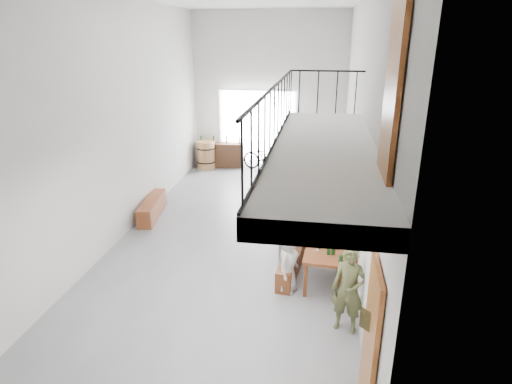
% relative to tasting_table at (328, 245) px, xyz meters
% --- Properties ---
extents(floor, '(12.00, 12.00, 0.00)m').
position_rel_tasting_table_xyz_m(floor, '(-2.20, 1.61, -0.71)').
color(floor, slate).
rests_on(floor, ground).
extents(room_walls, '(12.00, 12.00, 12.00)m').
position_rel_tasting_table_xyz_m(room_walls, '(-2.20, 1.61, 2.85)').
color(room_walls, silver).
rests_on(room_walls, ground).
extents(gateway_portal, '(2.80, 0.08, 2.80)m').
position_rel_tasting_table_xyz_m(gateway_portal, '(-2.60, 7.55, 0.69)').
color(gateway_portal, white).
rests_on(gateway_portal, ground).
extents(right_wall_decor, '(0.07, 8.28, 5.07)m').
position_rel_tasting_table_xyz_m(right_wall_decor, '(0.50, -0.25, 1.04)').
color(right_wall_decor, brown).
rests_on(right_wall_decor, ground).
extents(balcony, '(1.52, 5.62, 4.00)m').
position_rel_tasting_table_xyz_m(balcony, '(-0.22, -1.51, 2.26)').
color(balcony, white).
rests_on(balcony, ground).
extents(tasting_table, '(0.94, 2.02, 0.79)m').
position_rel_tasting_table_xyz_m(tasting_table, '(0.00, 0.00, 0.00)').
color(tasting_table, brown).
rests_on(tasting_table, ground).
extents(bench_inner, '(0.54, 1.91, 0.43)m').
position_rel_tasting_table_xyz_m(bench_inner, '(-0.70, 0.09, -0.49)').
color(bench_inner, brown).
rests_on(bench_inner, ground).
extents(bench_wall, '(0.30, 2.15, 0.49)m').
position_rel_tasting_table_xyz_m(bench_wall, '(0.37, 0.06, -0.46)').
color(bench_wall, brown).
rests_on(bench_wall, ground).
extents(tableware, '(0.39, 1.13, 0.35)m').
position_rel_tasting_table_xyz_m(tableware, '(-0.03, -0.20, 0.24)').
color(tableware, black).
rests_on(tableware, tasting_table).
extents(side_bench, '(0.62, 1.80, 0.50)m').
position_rel_tasting_table_xyz_m(side_bench, '(-4.70, 2.36, -0.46)').
color(side_bench, brown).
rests_on(side_bench, ground).
extents(oak_barrel, '(0.70, 0.70, 1.02)m').
position_rel_tasting_table_xyz_m(oak_barrel, '(-4.44, 7.01, -0.19)').
color(oak_barrel, '#9C7145').
rests_on(oak_barrel, ground).
extents(serving_counter, '(1.76, 0.71, 0.90)m').
position_rel_tasting_table_xyz_m(serving_counter, '(-3.95, 7.26, -0.26)').
color(serving_counter, '#341C0E').
rests_on(serving_counter, ground).
extents(counter_bottles, '(1.46, 0.23, 0.28)m').
position_rel_tasting_table_xyz_m(counter_bottles, '(-3.95, 7.26, 0.34)').
color(counter_bottles, black).
rests_on(counter_bottles, serving_counter).
extents(guest_left_a, '(0.55, 0.68, 1.20)m').
position_rel_tasting_table_xyz_m(guest_left_a, '(-0.74, -0.66, -0.11)').
color(guest_left_a, beige).
rests_on(guest_left_a, ground).
extents(guest_left_b, '(0.38, 0.51, 1.28)m').
position_rel_tasting_table_xyz_m(guest_left_b, '(-0.78, -0.16, -0.07)').
color(guest_left_b, teal).
rests_on(guest_left_b, ground).
extents(guest_left_c, '(0.54, 0.65, 1.20)m').
position_rel_tasting_table_xyz_m(guest_left_c, '(-0.83, 0.43, -0.11)').
color(guest_left_c, beige).
rests_on(guest_left_c, ground).
extents(guest_left_d, '(0.51, 0.77, 1.12)m').
position_rel_tasting_table_xyz_m(guest_left_d, '(-0.67, 0.97, -0.15)').
color(guest_left_d, teal).
rests_on(guest_left_d, ground).
extents(guest_right_a, '(0.38, 0.68, 1.09)m').
position_rel_tasting_table_xyz_m(guest_right_a, '(0.62, -0.50, -0.16)').
color(guest_right_a, red).
rests_on(guest_right_a, ground).
extents(guest_right_b, '(0.57, 0.98, 1.01)m').
position_rel_tasting_table_xyz_m(guest_right_b, '(0.65, 0.09, -0.20)').
color(guest_right_b, black).
rests_on(guest_right_b, ground).
extents(guest_right_c, '(0.64, 0.75, 1.30)m').
position_rel_tasting_table_xyz_m(guest_right_c, '(0.54, 0.71, -0.05)').
color(guest_right_c, beige).
rests_on(guest_right_c, ground).
extents(host_standing, '(0.64, 0.51, 1.53)m').
position_rel_tasting_table_xyz_m(host_standing, '(0.33, -1.68, 0.06)').
color(host_standing, '#4E512E').
rests_on(host_standing, ground).
extents(potted_plant, '(0.48, 0.44, 0.44)m').
position_rel_tasting_table_xyz_m(potted_plant, '(0.25, 2.10, -0.48)').
color(potted_plant, '#17531C').
rests_on(potted_plant, ground).
extents(bicycle_near, '(2.00, 1.18, 0.99)m').
position_rel_tasting_table_xyz_m(bicycle_near, '(-2.17, 7.02, -0.21)').
color(bicycle_near, black).
rests_on(bicycle_near, ground).
extents(bicycle_far, '(1.84, 0.97, 1.06)m').
position_rel_tasting_table_xyz_m(bicycle_far, '(-1.47, 6.60, -0.17)').
color(bicycle_far, black).
rests_on(bicycle_far, ground).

